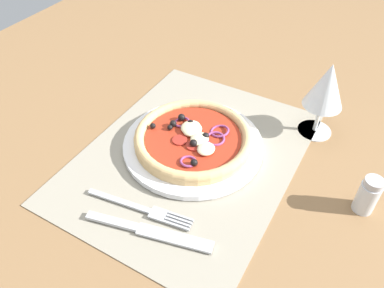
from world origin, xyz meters
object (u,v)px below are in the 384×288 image
Objects in this scene: fork at (144,210)px; pepper_shaker at (368,195)px; pizza at (193,138)px; knife at (149,231)px; plate at (193,144)px; wine_glass at (326,88)px.

fork is 34.49cm from pepper_shaker.
fork is at bearing -59.09° from pepper_shaker.
pizza reaches higher than knife.
pizza reaches higher than fork.
pepper_shaker reaches higher than pizza.
knife reaches higher than fork.
pizza is 19.84cm from knife.
fork is at bearing 2.10° from plate.
knife is at bearing -52.17° from pepper_shaker.
pizza is 1.19× the size of fork.
wine_glass is at bearing 131.40° from pizza.
wine_glass reaches higher than pepper_shaker.
pizza is 1.08× the size of knife.
pepper_shaker is at bearing 23.15° from fork.
fork is 1.21× the size of wine_glass.
pepper_shaker is at bearing 92.28° from plate.
wine_glass is (-35.35, 14.51, 9.43)cm from knife.
plate is 1.72× the size of wine_glass.
plate is 1.20× the size of pizza.
pizza is 1.44× the size of wine_glass.
wine_glass reaches higher than pizza.
pepper_shaker is at bearing 39.22° from wine_glass.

